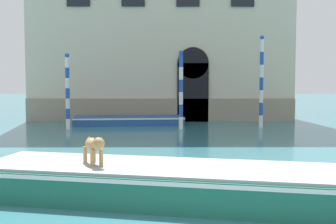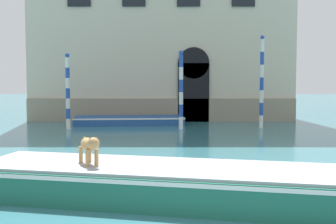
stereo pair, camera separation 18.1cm
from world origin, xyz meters
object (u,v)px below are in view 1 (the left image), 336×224
object	(u,v)px
dog_on_deck	(94,145)
mooring_pole_2	(68,91)
boat_foreground	(182,182)
mooring_pole_0	(261,82)
boat_moored_near_palazzo	(129,120)
mooring_pole_1	(181,90)

from	to	relation	value
dog_on_deck	mooring_pole_2	world-z (taller)	mooring_pole_2
boat_foreground	mooring_pole_0	world-z (taller)	mooring_pole_0
mooring_pole_0	boat_moored_near_palazzo	bearing A→B (deg)	166.78
mooring_pole_0	dog_on_deck	bearing A→B (deg)	-115.29
dog_on_deck	mooring_pole_1	bearing A→B (deg)	143.13
mooring_pole_0	mooring_pole_1	xyz separation A→B (m)	(-4.00, -0.57, -0.38)
mooring_pole_1	mooring_pole_0	bearing A→B (deg)	8.16
boat_foreground	boat_moored_near_palazzo	xyz separation A→B (m)	(-2.24, 15.06, -0.15)
boat_foreground	mooring_pole_0	bearing A→B (deg)	84.53
dog_on_deck	mooring_pole_0	xyz separation A→B (m)	(6.29, 13.31, 1.15)
boat_foreground	boat_moored_near_palazzo	size ratio (longest dim) A/B	1.55
mooring_pole_2	mooring_pole_0	bearing A→B (deg)	2.50
dog_on_deck	mooring_pole_2	size ratio (longest dim) A/B	0.24
mooring_pole_0	mooring_pole_1	bearing A→B (deg)	-171.84
boat_foreground	mooring_pole_1	xyz separation A→B (m)	(0.43, 12.91, 1.53)
boat_moored_near_palazzo	mooring_pole_2	size ratio (longest dim) A/B	1.60
dog_on_deck	mooring_pole_0	distance (m)	14.77
dog_on_deck	boat_moored_near_palazzo	world-z (taller)	dog_on_deck
boat_moored_near_palazzo	mooring_pole_0	world-z (taller)	mooring_pole_0
boat_moored_near_palazzo	mooring_pole_1	distance (m)	3.82
boat_moored_near_palazzo	mooring_pole_2	distance (m)	3.80
boat_foreground	mooring_pole_0	xyz separation A→B (m)	(4.43, 13.49, 1.91)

